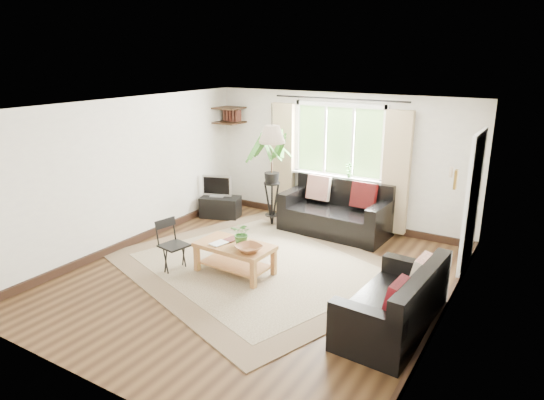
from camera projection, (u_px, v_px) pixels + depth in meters
The scene contains 24 objects.
floor at pixel (257, 278), 6.87m from camera, with size 5.50×5.50×0.00m, color black.
ceiling at pixel (256, 107), 6.17m from camera, with size 5.50×5.50×0.00m, color white.
wall_back at pixel (339, 160), 8.78m from camera, with size 5.00×0.02×2.40m, color white.
wall_front at pixel (88, 272), 4.27m from camera, with size 5.00×0.02×2.40m, color white.
wall_left at pixel (126, 174), 7.76m from camera, with size 0.02×5.50×2.40m, color white.
wall_right at pixel (449, 230), 5.29m from camera, with size 0.02×5.50×2.40m, color white.
rug at pixel (258, 265), 7.24m from camera, with size 3.89×3.33×0.02m, color #C3BB97.
window at pixel (339, 141), 8.64m from camera, with size 2.50×0.16×2.16m, color white, non-canonical shape.
door at pixel (472, 207), 6.75m from camera, with size 0.06×0.96×2.06m, color silver.
corner_shelf at pixel (229, 115), 9.48m from camera, with size 0.50×0.50×0.34m, color black, non-canonical shape.
pendant_lamp at pixel (272, 130), 6.60m from camera, with size 0.36×0.36×0.54m, color beige, non-canonical shape.
wall_sconce at pixel (453, 176), 5.41m from camera, with size 0.12×0.12×0.28m, color beige, non-canonical shape.
sofa_back at pixel (335, 209), 8.47m from camera, with size 1.86×0.93×0.87m, color black, non-canonical shape.
sofa_right at pixel (392, 300), 5.48m from camera, with size 0.81×1.61×0.76m, color black, non-canonical shape.
coffee_table at pixel (235, 259), 6.95m from camera, with size 1.10×0.60×0.45m, color brown, non-canonical shape.
table_plant at pixel (242, 233), 6.82m from camera, with size 0.31×0.27×0.34m, color #396E2C.
bowl at pixel (249, 248), 6.62m from camera, with size 0.35×0.35×0.09m, color brown.
book_a at pixel (215, 242), 6.95m from camera, with size 0.18×0.24×0.02m, color silver.
book_b at pixel (228, 238), 7.09m from camera, with size 0.16×0.22×0.02m, color #502420.
tv_stand at pixel (221, 207), 9.39m from camera, with size 0.74×0.42×0.40m, color black.
tv at pixel (217, 186), 9.30m from camera, with size 0.57×0.19×0.44m, color #A5A5AA, non-canonical shape.
palm_stand at pixel (272, 179), 8.74m from camera, with size 0.68×0.68×1.76m, color black, non-canonical shape.
folding_chair at pixel (174, 246), 6.99m from camera, with size 0.39×0.39×0.76m, color black, non-canonical shape.
sill_plant at pixel (349, 170), 8.59m from camera, with size 0.14×0.10×0.27m, color #2D6023.
Camera 1 is at (3.41, -5.25, 3.05)m, focal length 32.00 mm.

